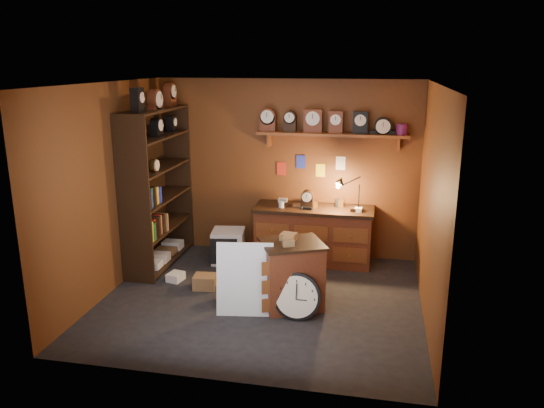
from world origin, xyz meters
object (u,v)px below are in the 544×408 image
Objects in this scene: shelving_unit at (155,181)px; big_round_clock at (297,297)px; low_cabinet at (292,272)px; workbench at (313,232)px.

shelving_unit reaches higher than big_round_clock.
low_cabinet reaches higher than big_round_clock.
shelving_unit is 2.45m from workbench.
workbench is 1.89m from big_round_clock.
shelving_unit is at bearing -167.72° from workbench.
big_round_clock is (0.11, -0.31, -0.17)m from low_cabinet.
shelving_unit is at bearing 129.11° from low_cabinet.
shelving_unit is 4.52× the size of big_round_clock.
shelving_unit is 1.46× the size of workbench.
workbench is at bearing 12.28° from shelving_unit.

